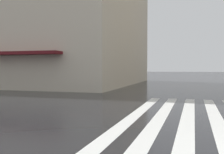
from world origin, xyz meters
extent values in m
cube|color=silver|center=(4.00, 1.99, 0.00)|extent=(13.00, 0.50, 0.01)
cube|color=silver|center=(4.00, 2.99, 0.00)|extent=(13.00, 0.50, 0.01)
cube|color=silver|center=(4.00, 3.99, 0.00)|extent=(13.00, 0.50, 0.01)
cube|color=silver|center=(4.00, 4.99, 0.00)|extent=(13.00, 0.50, 0.01)
cube|color=beige|center=(22.27, 19.76, 8.96)|extent=(19.53, 21.12, 17.91)
camera|label=1|loc=(-5.86, 2.78, 1.90)|focal=42.79mm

